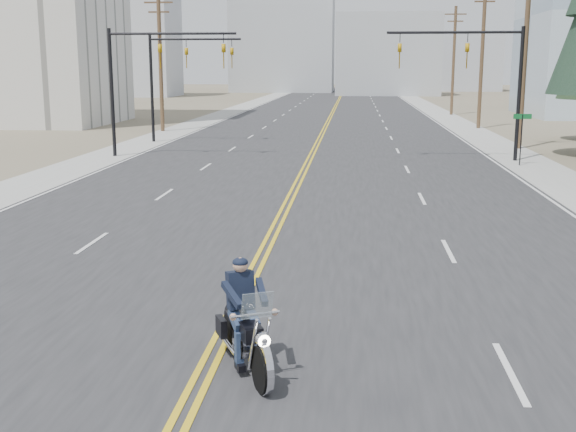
# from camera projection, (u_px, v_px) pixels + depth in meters

# --- Properties ---
(road) EXTENTS (20.00, 200.00, 0.01)m
(road) POSITION_uv_depth(u_px,v_px,m) (332.00, 114.00, 76.64)
(road) COLOR #303033
(road) RESTS_ON ground
(sidewalk_left) EXTENTS (3.00, 200.00, 0.01)m
(sidewalk_left) POSITION_uv_depth(u_px,v_px,m) (225.00, 113.00, 77.66)
(sidewalk_left) COLOR #A5A5A0
(sidewalk_left) RESTS_ON ground
(sidewalk_right) EXTENTS (3.00, 200.00, 0.01)m
(sidewalk_right) POSITION_uv_depth(u_px,v_px,m) (441.00, 115.00, 75.62)
(sidewalk_right) COLOR #A5A5A0
(sidewalk_right) RESTS_ON ground
(traffic_mast_left) EXTENTS (7.10, 0.26, 7.00)m
(traffic_mast_left) POSITION_uv_depth(u_px,v_px,m) (147.00, 67.00, 39.38)
(traffic_mast_left) COLOR black
(traffic_mast_left) RESTS_ON ground
(traffic_mast_right) EXTENTS (7.10, 0.26, 7.00)m
(traffic_mast_right) POSITION_uv_depth(u_px,v_px,m) (481.00, 67.00, 37.79)
(traffic_mast_right) COLOR black
(traffic_mast_right) RESTS_ON ground
(traffic_mast_far) EXTENTS (6.10, 0.26, 7.00)m
(traffic_mast_far) POSITION_uv_depth(u_px,v_px,m) (176.00, 68.00, 47.23)
(traffic_mast_far) COLOR black
(traffic_mast_far) RESTS_ON ground
(street_sign) EXTENTS (0.90, 0.06, 2.62)m
(street_sign) POSITION_uv_depth(u_px,v_px,m) (522.00, 130.00, 36.31)
(street_sign) COLOR black
(street_sign) RESTS_ON ground
(utility_pole_c) EXTENTS (2.20, 0.30, 11.00)m
(utility_pole_c) POSITION_uv_depth(u_px,v_px,m) (525.00, 53.00, 43.16)
(utility_pole_c) COLOR brown
(utility_pole_c) RESTS_ON ground
(utility_pole_d) EXTENTS (2.20, 0.30, 11.50)m
(utility_pole_d) POSITION_uv_depth(u_px,v_px,m) (482.00, 54.00, 57.74)
(utility_pole_d) COLOR brown
(utility_pole_d) RESTS_ON ground
(utility_pole_e) EXTENTS (2.20, 0.30, 11.00)m
(utility_pole_e) POSITION_uv_depth(u_px,v_px,m) (454.00, 59.00, 74.37)
(utility_pole_e) COLOR brown
(utility_pole_e) RESTS_ON ground
(utility_pole_left) EXTENTS (2.20, 0.30, 10.50)m
(utility_pole_left) POSITION_uv_depth(u_px,v_px,m) (160.00, 60.00, 55.19)
(utility_pole_left) COLOR brown
(utility_pole_left) RESTS_ON ground
(haze_bldg_a) EXTENTS (14.00, 12.00, 22.00)m
(haze_bldg_a) POSITION_uv_depth(u_px,v_px,m) (133.00, 30.00, 121.40)
(haze_bldg_a) COLOR #B7BCC6
(haze_bldg_a) RESTS_ON ground
(haze_bldg_b) EXTENTS (18.00, 14.00, 14.00)m
(haze_bldg_b) POSITION_uv_depth(u_px,v_px,m) (387.00, 55.00, 128.14)
(haze_bldg_b) COLOR #ADB2B7
(haze_bldg_b) RESTS_ON ground
(haze_bldg_d) EXTENTS (20.00, 15.00, 26.00)m
(haze_bldg_d) POSITION_uv_depth(u_px,v_px,m) (283.00, 25.00, 143.33)
(haze_bldg_d) COLOR #ADB2B7
(haze_bldg_d) RESTS_ON ground
(haze_bldg_e) EXTENTS (14.00, 14.00, 12.00)m
(haze_bldg_e) POSITION_uv_depth(u_px,v_px,m) (463.00, 62.00, 151.21)
(haze_bldg_e) COLOR #B7BCC6
(haze_bldg_e) RESTS_ON ground
(haze_bldg_f) EXTENTS (12.00, 12.00, 16.00)m
(haze_bldg_f) POSITION_uv_depth(u_px,v_px,m) (81.00, 50.00, 137.97)
(haze_bldg_f) COLOR #ADB2B7
(haze_bldg_f) RESTS_ON ground
(motorcyclist) EXTENTS (1.93, 2.60, 1.87)m
(motorcyclist) POSITION_uv_depth(u_px,v_px,m) (246.00, 318.00, 11.76)
(motorcyclist) COLOR black
(motorcyclist) RESTS_ON ground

